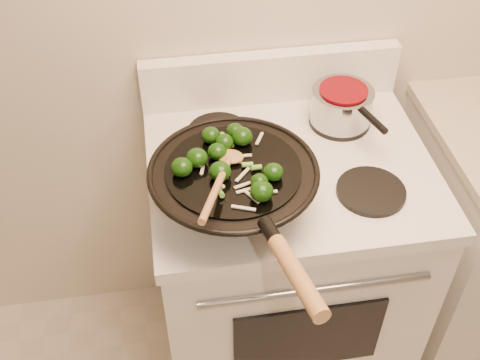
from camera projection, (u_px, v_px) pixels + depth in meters
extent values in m
cube|color=white|center=(282.00, 271.00, 1.98)|extent=(0.76, 0.64, 0.88)
cube|color=white|center=(290.00, 168.00, 1.66)|extent=(0.78, 0.66, 0.04)
cube|color=white|center=(270.00, 77.00, 1.81)|extent=(0.78, 0.05, 0.16)
cylinder|color=#96979E|center=(316.00, 290.00, 1.51)|extent=(0.60, 0.02, 0.02)
cube|color=black|center=(308.00, 338.00, 1.67)|extent=(0.42, 0.01, 0.28)
cylinder|color=black|center=(234.00, 207.00, 1.52)|extent=(0.18, 0.18, 0.01)
cylinder|color=black|center=(371.00, 191.00, 1.56)|extent=(0.18, 0.18, 0.01)
cylinder|color=black|center=(218.00, 133.00, 1.73)|extent=(0.18, 0.18, 0.01)
cylinder|color=black|center=(339.00, 121.00, 1.77)|extent=(0.18, 0.18, 0.01)
torus|color=black|center=(233.00, 171.00, 1.43)|extent=(0.41, 0.41, 0.02)
cylinder|color=black|center=(233.00, 170.00, 1.43)|extent=(0.33, 0.33, 0.01)
cylinder|color=black|center=(270.00, 231.00, 1.25)|extent=(0.04, 0.07, 0.04)
cylinder|color=#A57240|center=(298.00, 276.00, 1.15)|extent=(0.08, 0.22, 0.06)
ellipsoid|color=#103308|center=(224.00, 142.00, 1.47)|extent=(0.05, 0.05, 0.04)
cylinder|color=#44802E|center=(230.00, 145.00, 1.48)|extent=(0.02, 0.02, 0.02)
ellipsoid|color=#103308|center=(273.00, 172.00, 1.39)|extent=(0.05, 0.05, 0.04)
ellipsoid|color=#103308|center=(235.00, 131.00, 1.50)|extent=(0.04, 0.04, 0.04)
ellipsoid|color=#103308|center=(259.00, 182.00, 1.37)|extent=(0.04, 0.04, 0.04)
cylinder|color=#44802E|center=(265.00, 184.00, 1.38)|extent=(0.02, 0.02, 0.02)
ellipsoid|color=#103308|center=(197.00, 158.00, 1.42)|extent=(0.05, 0.05, 0.04)
ellipsoid|color=#103308|center=(211.00, 135.00, 1.49)|extent=(0.05, 0.05, 0.04)
ellipsoid|color=#103308|center=(220.00, 171.00, 1.39)|extent=(0.05, 0.05, 0.04)
cylinder|color=#44802E|center=(227.00, 175.00, 1.40)|extent=(0.02, 0.02, 0.01)
ellipsoid|color=#103308|center=(182.00, 167.00, 1.40)|extent=(0.05, 0.05, 0.04)
ellipsoid|color=#103308|center=(242.00, 136.00, 1.48)|extent=(0.05, 0.05, 0.04)
ellipsoid|color=#103308|center=(262.00, 191.00, 1.34)|extent=(0.05, 0.05, 0.05)
cylinder|color=#44802E|center=(269.00, 195.00, 1.35)|extent=(0.02, 0.02, 0.02)
ellipsoid|color=#103308|center=(217.00, 152.00, 1.44)|extent=(0.05, 0.05, 0.04)
cube|color=silver|center=(243.00, 156.00, 1.45)|extent=(0.05, 0.01, 0.00)
cube|color=silver|center=(269.00, 192.00, 1.36)|extent=(0.04, 0.01, 0.00)
cube|color=silver|center=(259.00, 139.00, 1.50)|extent=(0.03, 0.05, 0.00)
cube|color=silver|center=(203.00, 167.00, 1.43)|extent=(0.02, 0.05, 0.00)
cube|color=silver|center=(243.00, 175.00, 1.41)|extent=(0.04, 0.05, 0.00)
cube|color=silver|center=(182.00, 166.00, 1.43)|extent=(0.04, 0.03, 0.00)
cube|color=silver|center=(245.00, 190.00, 1.37)|extent=(0.05, 0.02, 0.00)
cube|color=silver|center=(244.00, 208.00, 1.33)|extent=(0.05, 0.03, 0.00)
cube|color=silver|center=(245.00, 184.00, 1.38)|extent=(0.06, 0.02, 0.00)
cube|color=silver|center=(183.00, 165.00, 1.43)|extent=(0.01, 0.05, 0.00)
cube|color=silver|center=(252.00, 197.00, 1.35)|extent=(0.03, 0.04, 0.00)
cylinder|color=#5FA334|center=(258.00, 186.00, 1.37)|extent=(0.01, 0.03, 0.02)
cylinder|color=#5FA334|center=(221.00, 137.00, 1.50)|extent=(0.02, 0.03, 0.02)
cylinder|color=#5FA334|center=(220.00, 193.00, 1.36)|extent=(0.02, 0.02, 0.01)
cylinder|color=#5FA334|center=(256.00, 167.00, 1.42)|extent=(0.02, 0.03, 0.02)
cylinder|color=#5FA334|center=(247.00, 165.00, 1.42)|extent=(0.03, 0.02, 0.02)
cylinder|color=#5FA334|center=(245.00, 136.00, 1.50)|extent=(0.03, 0.03, 0.01)
sphere|color=beige|center=(226.00, 156.00, 1.45)|extent=(0.01, 0.01, 0.01)
sphere|color=beige|center=(223.00, 187.00, 1.38)|extent=(0.01, 0.01, 0.01)
sphere|color=beige|center=(240.00, 162.00, 1.44)|extent=(0.01, 0.01, 0.01)
sphere|color=beige|center=(232.00, 153.00, 1.46)|extent=(0.01, 0.01, 0.01)
ellipsoid|color=#A57240|center=(230.00, 157.00, 1.44)|extent=(0.08, 0.07, 0.02)
cylinder|color=#A57240|center=(217.00, 187.00, 1.32)|extent=(0.11, 0.26, 0.08)
cylinder|color=#96979E|center=(341.00, 105.00, 1.73)|extent=(0.18, 0.18, 0.10)
cylinder|color=#61040B|center=(344.00, 90.00, 1.70)|extent=(0.14, 0.14, 0.01)
cylinder|color=black|center=(373.00, 120.00, 1.61)|extent=(0.05, 0.11, 0.02)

